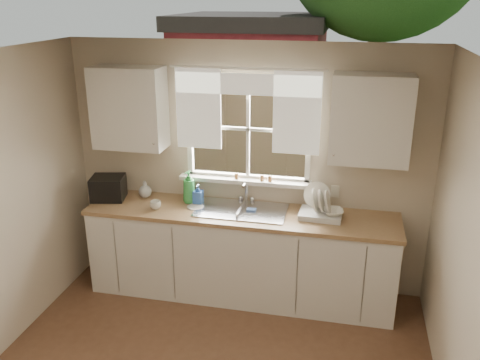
% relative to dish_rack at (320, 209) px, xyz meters
% --- Properties ---
extents(room_walls, '(3.62, 4.02, 2.50)m').
position_rel_dish_rack_xyz_m(room_walls, '(-0.76, -1.80, 0.26)').
color(room_walls, beige).
rests_on(room_walls, ground).
extents(ceiling, '(3.60, 4.00, 0.02)m').
position_rel_dish_rack_xyz_m(ceiling, '(-0.76, -1.74, 1.52)').
color(ceiling, silver).
rests_on(ceiling, room_walls).
extents(window, '(1.38, 0.16, 1.06)m').
position_rel_dish_rack_xyz_m(window, '(-0.76, 0.26, 0.50)').
color(window, white).
rests_on(window, room_walls).
extents(curtains, '(1.50, 0.03, 0.81)m').
position_rel_dish_rack_xyz_m(curtains, '(-0.76, 0.21, 0.95)').
color(curtains, white).
rests_on(curtains, room_walls).
extents(base_cabinets, '(3.00, 0.62, 0.87)m').
position_rel_dish_rack_xyz_m(base_cabinets, '(-0.76, -0.06, -0.55)').
color(base_cabinets, silver).
rests_on(base_cabinets, ground).
extents(countertop, '(3.04, 0.65, 0.04)m').
position_rel_dish_rack_xyz_m(countertop, '(-0.76, -0.06, -0.09)').
color(countertop, '#94714A').
rests_on(countertop, base_cabinets).
extents(upper_cabinet_left, '(0.70, 0.33, 0.80)m').
position_rel_dish_rack_xyz_m(upper_cabinet_left, '(-1.91, 0.09, 0.87)').
color(upper_cabinet_left, silver).
rests_on(upper_cabinet_left, room_walls).
extents(upper_cabinet_right, '(0.70, 0.33, 0.80)m').
position_rel_dish_rack_xyz_m(upper_cabinet_right, '(0.39, 0.09, 0.87)').
color(upper_cabinet_right, silver).
rests_on(upper_cabinet_right, room_walls).
extents(wall_outlet, '(0.08, 0.01, 0.12)m').
position_rel_dish_rack_xyz_m(wall_outlet, '(0.12, 0.25, 0.10)').
color(wall_outlet, beige).
rests_on(wall_outlet, room_walls).
extents(sill_jars, '(0.38, 0.04, 0.06)m').
position_rel_dish_rack_xyz_m(sill_jars, '(-0.66, 0.20, 0.20)').
color(sill_jars, brown).
rests_on(sill_jars, window).
extents(sink, '(0.88, 0.52, 0.40)m').
position_rel_dish_rack_xyz_m(sink, '(-0.76, -0.03, -0.14)').
color(sink, '#B7B7BC').
rests_on(sink, countertop).
extents(dish_rack, '(0.41, 0.32, 0.30)m').
position_rel_dish_rack_xyz_m(dish_rack, '(0.00, 0.00, 0.00)').
color(dish_rack, silver).
rests_on(dish_rack, countertop).
extents(bowl, '(0.25, 0.25, 0.05)m').
position_rel_dish_rack_xyz_m(bowl, '(0.11, -0.05, 0.01)').
color(bowl, white).
rests_on(bowl, dish_rack).
extents(soap_bottle_a, '(0.16, 0.16, 0.33)m').
position_rel_dish_rack_xyz_m(soap_bottle_a, '(-1.32, 0.07, 0.10)').
color(soap_bottle_a, green).
rests_on(soap_bottle_a, countertop).
extents(soap_bottle_b, '(0.09, 0.10, 0.20)m').
position_rel_dish_rack_xyz_m(soap_bottle_b, '(-1.22, 0.05, 0.03)').
color(soap_bottle_b, '#2D5AAB').
rests_on(soap_bottle_b, countertop).
extents(soap_bottle_c, '(0.18, 0.18, 0.17)m').
position_rel_dish_rack_xyz_m(soap_bottle_c, '(-1.81, 0.11, 0.01)').
color(soap_bottle_c, beige).
rests_on(soap_bottle_c, countertop).
extents(saucer, '(0.17, 0.17, 0.01)m').
position_rel_dish_rack_xyz_m(saucer, '(-1.22, -0.05, -0.07)').
color(saucer, silver).
rests_on(saucer, countertop).
extents(cup, '(0.13, 0.13, 0.08)m').
position_rel_dish_rack_xyz_m(cup, '(-1.59, -0.17, -0.03)').
color(cup, silver).
rests_on(cup, countertop).
extents(black_appliance, '(0.38, 0.35, 0.24)m').
position_rel_dish_rack_xyz_m(black_appliance, '(-2.16, -0.02, 0.05)').
color(black_appliance, black).
rests_on(black_appliance, countertop).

